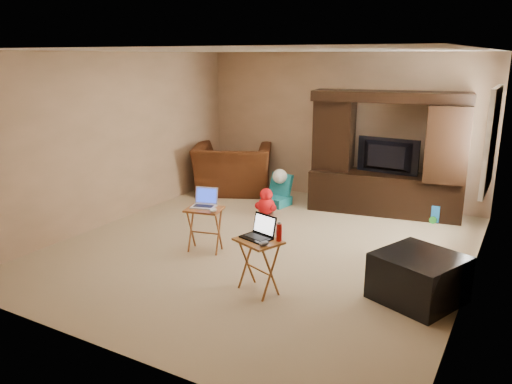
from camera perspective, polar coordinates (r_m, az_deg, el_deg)
The scene contains 22 objects.
floor at distance 6.63m, azimuth 0.85°, elevation -6.28°, with size 5.50×5.50×0.00m, color tan.
ceiling at distance 6.16m, azimuth 0.95°, elevation 15.88°, with size 5.50×5.50×0.00m, color silver.
wall_back at distance 8.76m, azimuth 9.59°, elevation 7.31°, with size 5.00×5.00×0.00m, color tan.
wall_front at distance 4.14m, azimuth -17.60°, elevation -2.14°, with size 5.00×5.00×0.00m, color tan.
wall_left at distance 7.77m, azimuth -15.62°, elevation 5.95°, with size 5.50×5.50×0.00m, color tan.
wall_right at distance 5.56m, azimuth 24.17°, elevation 1.60°, with size 5.50×5.50×0.00m, color tan.
window_pane at distance 7.06m, azimuth 25.45°, elevation 5.37°, with size 1.20×1.20×0.00m, color white.
window_frame at distance 7.06m, azimuth 25.29°, elevation 5.39°, with size 0.06×1.14×1.34m, color white.
entertainment_center at distance 8.07m, azimuth 14.71°, elevation 4.26°, with size 2.35×0.59×1.92m, color black.
television at distance 8.03m, azimuth 14.61°, elevation 3.93°, with size 0.97×0.13×0.56m, color black.
recliner at distance 9.12m, azimuth -2.63°, elevation 2.67°, with size 1.36×1.19×0.89m, color #4E2710.
child_rocker at distance 8.35m, azimuth 2.35°, elevation 0.24°, with size 0.40×0.46×0.53m, color #16717D, non-canonical shape.
plush_toy at distance 7.89m, azimuth 1.18°, elevation -1.06°, with size 0.39×0.32×0.43m, color red, non-canonical shape.
push_toy at distance 8.08m, azimuth 18.72°, elevation -1.67°, with size 0.51×0.36×0.38m, color blue, non-canonical shape.
ottoman at distance 5.44m, azimuth 18.07°, elevation -9.28°, with size 0.77×0.77×0.49m, color black.
tray_table_left at distance 6.43m, azimuth -5.87°, elevation -4.31°, with size 0.44×0.35×0.57m, color #A15A27.
tray_table_right at distance 5.32m, azimuth 0.29°, elevation -8.46°, with size 0.45×0.36×0.59m, color #925623.
laptop_left at distance 6.35m, azimuth -6.04°, elevation -0.72°, with size 0.30×0.25×0.24m, color silver.
laptop_right at distance 5.20m, azimuth 0.01°, elevation -4.10°, with size 0.31×0.26×0.24m, color black.
mouse_left at distance 6.18m, azimuth -4.93°, elevation -2.07°, with size 0.07×0.12×0.05m, color silver.
mouse_right at distance 5.04m, azimuth 0.92°, elevation -5.90°, with size 0.08×0.12×0.05m, color #46464B.
water_bottle at distance 5.16m, azimuth 2.66°, elevation -4.64°, with size 0.06×0.06×0.18m, color red.
Camera 1 is at (2.94, -5.41, 2.44)m, focal length 35.00 mm.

